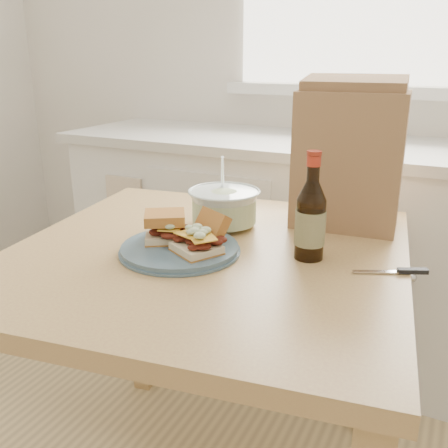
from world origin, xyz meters
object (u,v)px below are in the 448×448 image
at_px(coleslaw_bowl, 224,208).
at_px(plate, 180,249).
at_px(beer_bottle, 310,219).
at_px(dining_table, 207,292).
at_px(paper_bag, 349,160).

bearing_deg(coleslaw_bowl, plate, -92.68).
xyz_separation_m(plate, coleslaw_bowl, (0.01, 0.23, 0.04)).
height_order(plate, beer_bottle, beer_bottle).
bearing_deg(beer_bottle, dining_table, -165.53).
relative_size(plate, paper_bag, 0.77).
bearing_deg(paper_bag, plate, -133.75).
bearing_deg(paper_bag, dining_table, -132.51).
relative_size(dining_table, coleslaw_bowl, 5.37).
height_order(plate, coleslaw_bowl, coleslaw_bowl).
distance_m(plate, coleslaw_bowl, 0.23).
distance_m(coleslaw_bowl, paper_bag, 0.37).
bearing_deg(dining_table, beer_bottle, 5.48).
bearing_deg(dining_table, plate, -144.47).
relative_size(plate, coleslaw_bowl, 1.42).
bearing_deg(beer_bottle, paper_bag, 87.42).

